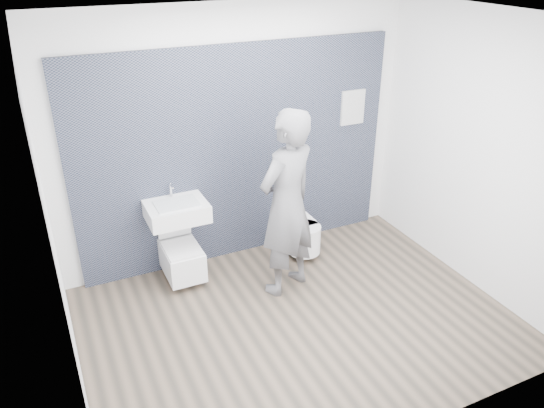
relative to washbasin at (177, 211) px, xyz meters
name	(u,v)px	position (x,y,z in m)	size (l,w,h in m)	color
ground	(298,321)	(0.80, -1.21, -0.81)	(4.00, 4.00, 0.00)	brown
room_shell	(303,153)	(0.80, -1.21, 0.92)	(4.00, 4.00, 4.00)	silver
tile_wall	(241,249)	(0.80, 0.26, -0.81)	(3.60, 0.06, 2.40)	black
washbasin	(177,211)	(0.00, 0.00, 0.00)	(0.62, 0.46, 0.46)	white
toilet_square	(182,258)	(0.00, -0.04, -0.55)	(0.38, 0.55, 0.74)	white
toilet_rounded	(300,234)	(1.41, -0.09, -0.57)	(0.37, 0.63, 0.34)	white
info_placard	(344,226)	(2.22, 0.22, -0.81)	(0.30, 0.03, 0.40)	white
visitor	(287,204)	(0.95, -0.64, 0.16)	(0.71, 0.47, 1.96)	slate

